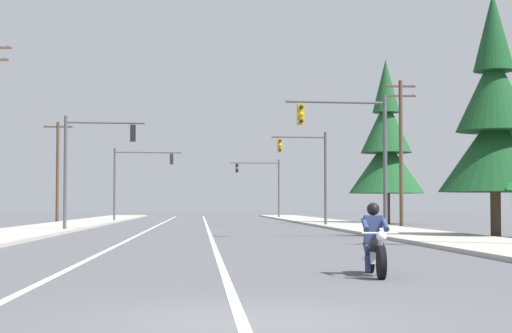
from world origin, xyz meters
The scene contains 15 objects.
ground_plane centered at (0.00, 0.00, 0.00)m, with size 400.00×400.00×0.00m, color #515156.
lane_stripe_center centered at (-0.03, 45.00, 0.00)m, with size 0.16×100.00×0.01m, color beige.
lane_stripe_left centered at (-3.41, 45.00, 0.00)m, with size 0.16×100.00×0.01m, color beige.
sidewalk_kerb_right centered at (9.26, 40.00, 0.07)m, with size 4.40×110.00×0.14m, color #ADA89E.
sidewalk_kerb_left centered at (-9.26, 40.00, 0.07)m, with size 4.40×110.00×0.14m, color #ADA89E.
motorcycle_with_rider centered at (2.96, 6.28, 0.59)m, with size 0.70×2.19×1.46m.
traffic_signal_near_right centered at (6.25, 25.28, 4.07)m, with size 4.46×0.58×6.20m.
traffic_signal_near_left centered at (-6.52, 34.95, 4.06)m, with size 4.29×0.53×6.20m.
traffic_signal_mid_right centered at (6.71, 43.72, 4.02)m, with size 3.65×0.53×6.20m.
traffic_signal_mid_left centered at (-6.00, 60.29, 4.15)m, with size 5.68×0.60×6.20m.
traffic_signal_far_right centered at (6.32, 77.20, 4.12)m, with size 5.31×0.37×6.20m.
utility_pole_right_far centered at (12.95, 44.63, 5.25)m, with size 2.07×0.26×9.79m.
utility_pole_left_far centered at (-12.27, 59.55, 4.38)m, with size 2.38×0.26×8.30m.
conifer_tree_right_verge_near centered at (12.06, 24.47, 4.86)m, with size 4.82×4.82×10.61m.
conifer_tree_right_verge_far centered at (13.32, 50.63, 5.64)m, with size 5.59×5.59×12.30m.
Camera 1 is at (-0.55, -10.17, 1.41)m, focal length 58.37 mm.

